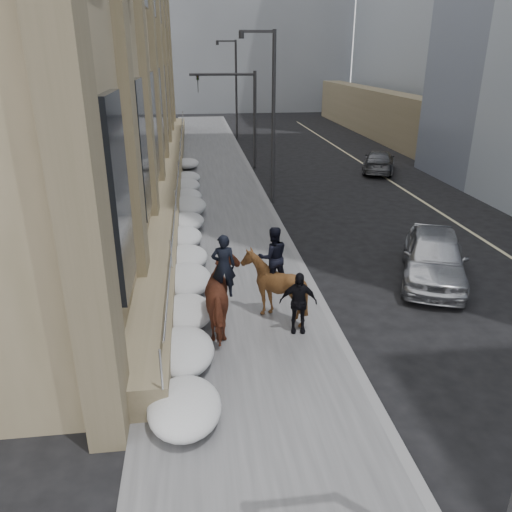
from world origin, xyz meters
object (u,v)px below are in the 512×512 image
(pedestrian, at_px, (298,302))
(car_silver, at_px, (434,256))
(car_grey, at_px, (379,161))
(mounted_horse_left, at_px, (225,294))
(mounted_horse_right, at_px, (273,281))

(pedestrian, distance_m, car_silver, 5.90)
(pedestrian, xyz_separation_m, car_grey, (9.09, 18.78, -0.30))
(mounted_horse_left, bearing_deg, mounted_horse_right, -159.30)
(mounted_horse_left, relative_size, pedestrian, 1.56)
(mounted_horse_right, relative_size, car_grey, 0.57)
(mounted_horse_right, distance_m, car_silver, 6.01)
(car_silver, relative_size, car_grey, 1.06)
(pedestrian, xyz_separation_m, car_silver, (5.15, 2.89, -0.14))
(mounted_horse_right, relative_size, car_silver, 0.54)
(pedestrian, relative_size, car_grey, 0.37)
(car_silver, bearing_deg, mounted_horse_right, -137.07)
(mounted_horse_right, bearing_deg, pedestrian, 113.56)
(mounted_horse_right, xyz_separation_m, car_grey, (9.61, 17.89, -0.53))
(pedestrian, height_order, car_silver, pedestrian)
(pedestrian, bearing_deg, car_grey, 71.86)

